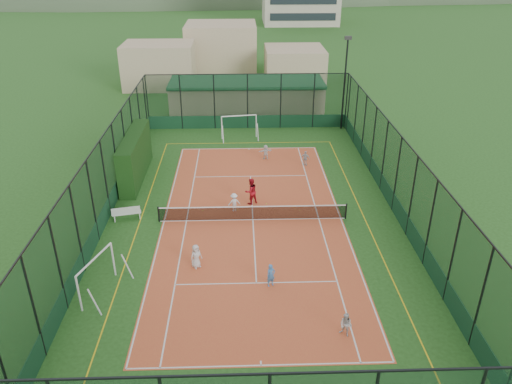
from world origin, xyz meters
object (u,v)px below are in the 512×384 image
at_px(futsal_goal_far, 239,127).
at_px(child_far_back, 266,152).
at_px(child_far_left, 234,202).
at_px(white_bench, 127,213).
at_px(coach, 251,191).
at_px(child_near_left, 196,256).
at_px(child_near_mid, 271,275).
at_px(child_near_right, 346,325).
at_px(clubhouse, 247,96).
at_px(floodlight_ne, 344,84).
at_px(child_far_right, 305,158).
at_px(futsal_goal_near, 97,276).

bearing_deg(futsal_goal_far, child_far_back, -74.55).
bearing_deg(child_far_left, white_bench, -7.71).
relative_size(white_bench, coach, 0.97).
height_order(futsal_goal_far, child_near_left, futsal_goal_far).
bearing_deg(child_near_mid, child_near_right, -75.42).
bearing_deg(clubhouse, floodlight_ne, -32.12).
distance_m(child_near_right, child_far_back, 20.05).
bearing_deg(white_bench, child_near_left, -60.60).
xyz_separation_m(floodlight_ne, coach, (-8.66, -14.41, -3.22)).
relative_size(child_near_left, coach, 0.76).
bearing_deg(white_bench, coach, 1.08).
distance_m(futsal_goal_far, child_near_mid, 21.10).
distance_m(floodlight_ne, coach, 17.12).
bearing_deg(child_far_right, coach, 77.43).
bearing_deg(child_near_left, white_bench, 94.07).
relative_size(child_far_right, child_far_back, 1.00).
relative_size(child_far_right, coach, 0.66).
xyz_separation_m(floodlight_ne, clubhouse, (-8.60, 5.40, -2.55)).
bearing_deg(child_far_left, child_near_right, 98.09).
bearing_deg(child_near_right, floodlight_ne, 118.05).
height_order(clubhouse, child_far_right, clubhouse).
xyz_separation_m(futsal_goal_far, child_near_right, (4.56, -24.69, -0.42)).
distance_m(futsal_goal_near, child_far_right, 19.30).
distance_m(child_far_left, child_far_back, 8.79).
distance_m(futsal_goal_near, child_near_right, 12.04).
relative_size(futsal_goal_near, child_far_right, 2.60).
bearing_deg(child_far_back, child_near_left, 59.09).
height_order(child_far_left, coach, coach).
distance_m(white_bench, child_near_mid, 10.98).
height_order(white_bench, child_near_mid, child_near_mid).
bearing_deg(floodlight_ne, child_near_mid, -108.77).
xyz_separation_m(white_bench, futsal_goal_far, (7.00, 14.11, 0.52)).
bearing_deg(clubhouse, coach, -90.19).
relative_size(white_bench, futsal_goal_near, 0.57).
xyz_separation_m(floodlight_ne, child_far_right, (-4.34, -8.35, -3.53)).
height_order(child_near_right, child_far_right, child_far_right).
relative_size(child_near_mid, child_far_right, 1.06).
relative_size(floodlight_ne, child_near_right, 7.11).
height_order(floodlight_ne, futsal_goal_far, floodlight_ne).
distance_m(child_near_right, child_far_left, 12.47).
distance_m(clubhouse, child_far_right, 14.42).
distance_m(clubhouse, futsal_goal_near, 29.87).
bearing_deg(child_far_right, child_near_left, 83.59).
distance_m(child_far_left, child_far_right, 8.90).
height_order(futsal_goal_far, coach, futsal_goal_far).
xyz_separation_m(futsal_goal_near, child_near_right, (11.54, -3.42, -0.39)).
height_order(futsal_goal_far, child_far_left, futsal_goal_far).
height_order(futsal_goal_near, child_near_right, futsal_goal_near).
xyz_separation_m(white_bench, child_far_right, (12.06, 7.93, 0.11)).
distance_m(floodlight_ne, child_far_right, 10.05).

